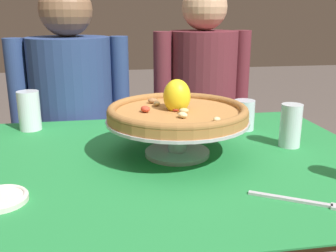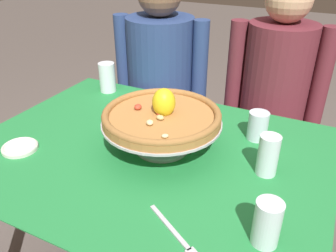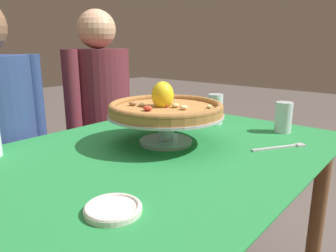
{
  "view_description": "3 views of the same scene",
  "coord_description": "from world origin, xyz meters",
  "px_view_note": "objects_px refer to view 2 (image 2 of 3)",
  "views": [
    {
      "loc": [
        -0.16,
        -1.01,
        1.13
      ],
      "look_at": [
        0.02,
        0.05,
        0.81
      ],
      "focal_mm": 41.76,
      "sensor_mm": 36.0,
      "label": 1
    },
    {
      "loc": [
        0.51,
        -0.86,
        1.38
      ],
      "look_at": [
        0.06,
        0.05,
        0.81
      ],
      "focal_mm": 36.74,
      "sensor_mm": 36.0,
      "label": 2
    },
    {
      "loc": [
        -0.78,
        -0.66,
        1.07
      ],
      "look_at": [
        0.03,
        0.02,
        0.8
      ],
      "focal_mm": 33.74,
      "sensor_mm": 36.0,
      "label": 3
    }
  ],
  "objects_px": {
    "water_glass_back_left": "(107,79)",
    "diner_right": "(270,117)",
    "side_plate": "(20,147)",
    "dinner_fork": "(175,233)",
    "pizza": "(162,115)",
    "diner_left": "(161,95)",
    "water_glass_back_right": "(258,127)",
    "water_glass_front_right": "(267,225)",
    "water_glass_side_right": "(268,157)",
    "pizza_stand": "(162,129)"
  },
  "relations": [
    {
      "from": "pizza",
      "to": "water_glass_back_right",
      "type": "relative_size",
      "value": 3.78
    },
    {
      "from": "pizza_stand",
      "to": "diner_right",
      "type": "distance_m",
      "value": 0.76
    },
    {
      "from": "pizza_stand",
      "to": "water_glass_back_left",
      "type": "relative_size",
      "value": 2.95
    },
    {
      "from": "pizza_stand",
      "to": "pizza",
      "type": "distance_m",
      "value": 0.05
    },
    {
      "from": "pizza_stand",
      "to": "pizza",
      "type": "height_order",
      "value": "pizza"
    },
    {
      "from": "water_glass_back_left",
      "to": "diner_left",
      "type": "height_order",
      "value": "diner_left"
    },
    {
      "from": "pizza",
      "to": "water_glass_back_left",
      "type": "height_order",
      "value": "pizza"
    },
    {
      "from": "dinner_fork",
      "to": "diner_left",
      "type": "relative_size",
      "value": 0.15
    },
    {
      "from": "side_plate",
      "to": "diner_right",
      "type": "relative_size",
      "value": 0.1
    },
    {
      "from": "water_glass_front_right",
      "to": "dinner_fork",
      "type": "height_order",
      "value": "water_glass_front_right"
    },
    {
      "from": "pizza_stand",
      "to": "dinner_fork",
      "type": "distance_m",
      "value": 0.41
    },
    {
      "from": "water_glass_side_right",
      "to": "diner_right",
      "type": "relative_size",
      "value": 0.11
    },
    {
      "from": "water_glass_back_left",
      "to": "diner_right",
      "type": "relative_size",
      "value": 0.11
    },
    {
      "from": "diner_left",
      "to": "diner_right",
      "type": "relative_size",
      "value": 1.0
    },
    {
      "from": "water_glass_front_right",
      "to": "water_glass_side_right",
      "type": "bearing_deg",
      "value": 101.76
    },
    {
      "from": "diner_left",
      "to": "side_plate",
      "type": "bearing_deg",
      "value": -96.52
    },
    {
      "from": "water_glass_side_right",
      "to": "diner_left",
      "type": "relative_size",
      "value": 0.11
    },
    {
      "from": "water_glass_back_left",
      "to": "diner_right",
      "type": "bearing_deg",
      "value": 26.1
    },
    {
      "from": "dinner_fork",
      "to": "water_glass_back_right",
      "type": "bearing_deg",
      "value": 82.99
    },
    {
      "from": "pizza",
      "to": "water_glass_side_right",
      "type": "distance_m",
      "value": 0.36
    },
    {
      "from": "side_plate",
      "to": "dinner_fork",
      "type": "xyz_separation_m",
      "value": [
        0.65,
        -0.11,
        -0.01
      ]
    },
    {
      "from": "water_glass_front_right",
      "to": "diner_left",
      "type": "bearing_deg",
      "value": 129.83
    },
    {
      "from": "water_glass_front_right",
      "to": "side_plate",
      "type": "bearing_deg",
      "value": 177.55
    },
    {
      "from": "water_glass_back_right",
      "to": "water_glass_front_right",
      "type": "distance_m",
      "value": 0.49
    },
    {
      "from": "water_glass_back_left",
      "to": "dinner_fork",
      "type": "bearing_deg",
      "value": -45.03
    },
    {
      "from": "water_glass_front_right",
      "to": "diner_right",
      "type": "distance_m",
      "value": 0.98
    },
    {
      "from": "pizza_stand",
      "to": "side_plate",
      "type": "height_order",
      "value": "pizza_stand"
    },
    {
      "from": "pizza",
      "to": "water_glass_front_right",
      "type": "bearing_deg",
      "value": -32.56
    },
    {
      "from": "pizza",
      "to": "diner_left",
      "type": "xyz_separation_m",
      "value": [
        -0.34,
        0.64,
        -0.25
      ]
    },
    {
      "from": "water_glass_front_right",
      "to": "side_plate",
      "type": "height_order",
      "value": "water_glass_front_right"
    },
    {
      "from": "water_glass_back_left",
      "to": "water_glass_side_right",
      "type": "relative_size",
      "value": 1.04
    },
    {
      "from": "pizza_stand",
      "to": "water_glass_back_left",
      "type": "bearing_deg",
      "value": 143.99
    },
    {
      "from": "side_plate",
      "to": "water_glass_back_left",
      "type": "bearing_deg",
      "value": 92.43
    },
    {
      "from": "water_glass_front_right",
      "to": "water_glass_back_right",
      "type": "bearing_deg",
      "value": 105.82
    },
    {
      "from": "pizza",
      "to": "side_plate",
      "type": "relative_size",
      "value": 3.26
    },
    {
      "from": "side_plate",
      "to": "diner_right",
      "type": "bearing_deg",
      "value": 52.93
    },
    {
      "from": "water_glass_back_right",
      "to": "water_glass_front_right",
      "type": "xyz_separation_m",
      "value": [
        0.13,
        -0.48,
        0.01
      ]
    },
    {
      "from": "pizza_stand",
      "to": "water_glass_front_right",
      "type": "height_order",
      "value": "water_glass_front_right"
    },
    {
      "from": "pizza_stand",
      "to": "diner_left",
      "type": "bearing_deg",
      "value": 117.93
    },
    {
      "from": "water_glass_side_right",
      "to": "diner_left",
      "type": "distance_m",
      "value": 0.95
    },
    {
      "from": "side_plate",
      "to": "diner_left",
      "type": "relative_size",
      "value": 0.1
    },
    {
      "from": "pizza",
      "to": "water_glass_back_left",
      "type": "xyz_separation_m",
      "value": [
        -0.46,
        0.33,
        -0.07
      ]
    },
    {
      "from": "water_glass_back_right",
      "to": "side_plate",
      "type": "bearing_deg",
      "value": -148.5
    },
    {
      "from": "water_glass_side_right",
      "to": "diner_right",
      "type": "bearing_deg",
      "value": 98.94
    },
    {
      "from": "water_glass_back_left",
      "to": "dinner_fork",
      "type": "relative_size",
      "value": 0.74
    },
    {
      "from": "pizza",
      "to": "water_glass_back_right",
      "type": "xyz_separation_m",
      "value": [
        0.28,
        0.21,
        -0.08
      ]
    },
    {
      "from": "water_glass_back_left",
      "to": "water_glass_front_right",
      "type": "bearing_deg",
      "value": -34.37
    },
    {
      "from": "pizza",
      "to": "water_glass_front_right",
      "type": "distance_m",
      "value": 0.5
    },
    {
      "from": "side_plate",
      "to": "pizza_stand",
      "type": "bearing_deg",
      "value": 27.39
    },
    {
      "from": "pizza",
      "to": "water_glass_front_right",
      "type": "relative_size",
      "value": 3.26
    }
  ]
}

